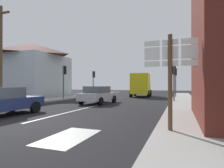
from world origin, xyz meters
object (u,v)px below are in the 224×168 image
object	(u,v)px
traffic_light_near_left	(64,75)
sedan_far	(98,95)
route_sign_post	(170,72)
traffic_light_far_right	(176,76)
delivery_truck	(141,84)
traffic_light_near_right	(174,74)
traffic_light_far_left	(94,78)
sedan_near	(1,101)

from	to	relation	value
traffic_light_near_left	sedan_far	bearing A→B (deg)	-25.36
sedan_far	route_sign_post	size ratio (longest dim) A/B	1.34
traffic_light_far_right	traffic_light_near_left	xyz separation A→B (m)	(-11.12, -7.50, -0.03)
delivery_truck	traffic_light_near_right	bearing A→B (deg)	-58.63
sedan_far	route_sign_post	xyz separation A→B (m)	(6.28, -8.35, 1.24)
traffic_light_far_right	traffic_light_far_left	bearing A→B (deg)	-178.52
delivery_truck	route_sign_post	size ratio (longest dim) A/B	1.61
traffic_light_near_left	traffic_light_near_right	bearing A→B (deg)	3.49
delivery_truck	traffic_light_near_right	distance (m)	8.56
sedan_far	delivery_truck	world-z (taller)	delivery_truck
route_sign_post	traffic_light_near_right	xyz separation A→B (m)	(-0.20, 11.41, 0.55)
sedan_far	traffic_light_near_right	distance (m)	7.04
sedan_far	delivery_truck	xyz separation A→B (m)	(1.65, 10.33, 0.89)
traffic_light_far_right	traffic_light_near_left	world-z (taller)	traffic_light_far_right
sedan_near	route_sign_post	xyz separation A→B (m)	(8.27, -0.75, 1.24)
sedan_far	traffic_light_far_left	xyz separation A→B (m)	(-5.04, 9.60, 1.87)
delivery_truck	traffic_light_far_left	world-z (taller)	traffic_light_far_left
traffic_light_far_left	traffic_light_near_left	size ratio (longest dim) A/B	0.98
delivery_truck	traffic_light_near_left	xyz separation A→B (m)	(-6.69, -7.94, 1.03)
traffic_light_near_left	traffic_light_far_left	bearing A→B (deg)	90.00
sedan_near	traffic_light_near_left	bearing A→B (deg)	107.01
sedan_far	traffic_light_near_right	bearing A→B (deg)	26.75
delivery_truck	traffic_light_near_right	size ratio (longest dim) A/B	1.49
delivery_truck	traffic_light_far_left	bearing A→B (deg)	-173.77
traffic_light_far_right	traffic_light_near_right	distance (m)	6.82
traffic_light_far_left	route_sign_post	bearing A→B (deg)	-57.76
sedan_far	traffic_light_far_right	xyz separation A→B (m)	(6.08, 9.89, 1.95)
sedan_far	route_sign_post	distance (m)	10.52
route_sign_post	sedan_far	bearing A→B (deg)	126.97
route_sign_post	traffic_light_far_right	xyz separation A→B (m)	(-0.20, 18.23, 0.71)
traffic_light_far_left	sedan_near	bearing A→B (deg)	-79.93
sedan_near	delivery_truck	bearing A→B (deg)	78.53
delivery_truck	traffic_light_far_right	distance (m)	4.57
sedan_far	traffic_light_far_right	bearing A→B (deg)	58.41
sedan_near	traffic_light_near_right	size ratio (longest dim) A/B	1.22
sedan_far	sedan_near	bearing A→B (deg)	-104.64
route_sign_post	traffic_light_far_right	bearing A→B (deg)	90.63
traffic_light_far_left	traffic_light_near_left	xyz separation A→B (m)	(0.00, -7.21, 0.05)
delivery_truck	traffic_light_near_left	size ratio (longest dim) A/B	1.42
sedan_far	route_sign_post	world-z (taller)	route_sign_post
sedan_far	traffic_light_near_left	world-z (taller)	traffic_light_near_left
sedan_near	traffic_light_far_left	size ratio (longest dim) A/B	1.18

